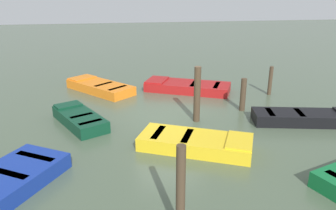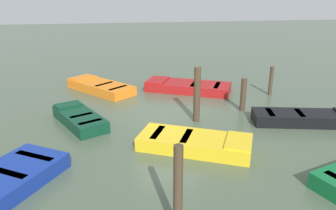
# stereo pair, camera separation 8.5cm
# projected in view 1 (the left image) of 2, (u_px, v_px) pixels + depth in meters

# --- Properties ---
(ground_plane) EXTENTS (80.00, 80.00, 0.00)m
(ground_plane) POSITION_uv_depth(u_px,v_px,m) (168.00, 114.00, 12.29)
(ground_plane) COLOR #475642
(rowboat_dark_green) EXTENTS (2.85, 2.10, 0.46)m
(rowboat_dark_green) POSITION_uv_depth(u_px,v_px,m) (79.00, 118.00, 11.24)
(rowboat_dark_green) COLOR #0C3823
(rowboat_dark_green) RESTS_ON ground_plane
(rowboat_orange) EXTENTS (3.51, 3.22, 0.46)m
(rowboat_orange) POSITION_uv_depth(u_px,v_px,m) (100.00, 87.00, 15.03)
(rowboat_orange) COLOR orange
(rowboat_orange) RESTS_ON ground_plane
(rowboat_yellow) EXTENTS (2.62, 3.49, 0.46)m
(rowboat_yellow) POSITION_uv_depth(u_px,v_px,m) (196.00, 142.00, 9.44)
(rowboat_yellow) COLOR gold
(rowboat_yellow) RESTS_ON ground_plane
(rowboat_red) EXTENTS (3.04, 4.11, 0.46)m
(rowboat_red) POSITION_uv_depth(u_px,v_px,m) (187.00, 87.00, 15.06)
(rowboat_red) COLOR maroon
(rowboat_red) RESTS_ON ground_plane
(rowboat_black) EXTENTS (1.91, 3.86, 0.46)m
(rowboat_black) POSITION_uv_depth(u_px,v_px,m) (308.00, 117.00, 11.34)
(rowboat_black) COLOR black
(rowboat_black) RESTS_ON ground_plane
(mooring_piling_mid_right) EXTENTS (0.17, 0.17, 1.29)m
(mooring_piling_mid_right) POSITION_uv_depth(u_px,v_px,m) (270.00, 81.00, 14.40)
(mooring_piling_mid_right) COLOR #423323
(mooring_piling_mid_right) RESTS_ON ground_plane
(mooring_piling_mid_left) EXTENTS (0.17, 0.17, 1.87)m
(mooring_piling_mid_left) POSITION_uv_depth(u_px,v_px,m) (181.00, 192.00, 5.88)
(mooring_piling_mid_left) COLOR #423323
(mooring_piling_mid_left) RESTS_ON ground_plane
(mooring_piling_near_left) EXTENTS (0.22, 0.22, 1.28)m
(mooring_piling_near_left) POSITION_uv_depth(u_px,v_px,m) (243.00, 95.00, 12.43)
(mooring_piling_near_left) COLOR #423323
(mooring_piling_near_left) RESTS_ON ground_plane
(mooring_piling_far_right) EXTENTS (0.24, 0.24, 1.99)m
(mooring_piling_far_right) POSITION_uv_depth(u_px,v_px,m) (197.00, 95.00, 11.27)
(mooring_piling_far_right) COLOR #423323
(mooring_piling_far_right) RESTS_ON ground_plane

